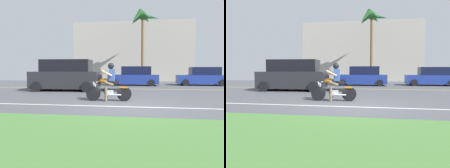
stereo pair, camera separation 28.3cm
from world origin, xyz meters
TOP-DOWN VIEW (x-y plane):
  - ground at (0.00, 3.00)m, footprint 56.00×30.00m
  - grass_median at (0.00, -4.10)m, footprint 56.00×3.80m
  - lane_line_near at (0.00, -0.15)m, footprint 50.40×0.12m
  - lane_line_far at (0.00, 7.54)m, footprint 50.40×0.12m
  - motorcyclist at (-0.92, 1.26)m, footprint 1.99×0.65m
  - suv_nearby at (-4.49, 5.67)m, footprint 4.62×2.42m
  - parked_car_0 at (-6.75, 13.99)m, footprint 4.24×1.84m
  - parked_car_1 at (-0.35, 11.18)m, footprint 4.32×1.82m
  - parked_car_2 at (5.52, 12.17)m, footprint 4.15×2.02m
  - palm_tree_0 at (0.31, 15.73)m, footprint 3.19×3.22m
  - building_far at (-1.09, 21.00)m, footprint 14.77×4.00m

SIDE VIEW (x-z plane):
  - ground at x=0.00m, z-range -0.04..0.00m
  - lane_line_near at x=0.00m, z-range 0.00..0.01m
  - lane_line_far at x=0.00m, z-range 0.00..0.01m
  - grass_median at x=0.00m, z-range 0.00..0.06m
  - motorcyclist at x=-0.92m, z-range -0.13..1.53m
  - parked_car_0 at x=-6.75m, z-range -0.05..1.46m
  - parked_car_2 at x=5.52m, z-range -0.05..1.54m
  - parked_car_1 at x=-0.35m, z-range -0.06..1.59m
  - suv_nearby at x=-4.49m, z-range -0.03..1.98m
  - building_far at x=-1.09m, z-range 0.00..7.29m
  - palm_tree_0 at x=0.31m, z-range 2.42..10.11m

